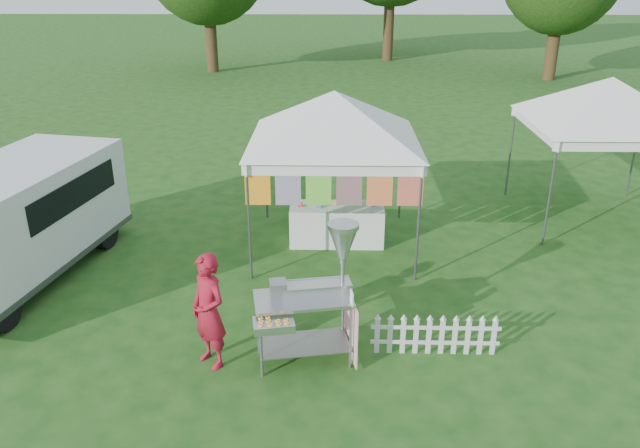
{
  "coord_description": "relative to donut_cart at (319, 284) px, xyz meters",
  "views": [
    {
      "loc": [
        -0.04,
        -7.53,
        5.11
      ],
      "look_at": [
        -0.22,
        1.94,
        1.1
      ],
      "focal_mm": 35.0,
      "sensor_mm": 36.0,
      "label": 1
    }
  ],
  "objects": [
    {
      "name": "picket_fence",
      "position": [
        1.62,
        0.16,
        -0.89
      ],
      "size": [
        1.8,
        0.04,
        0.56
      ],
      "rotation": [
        0.0,
        0.0,
        -0.01
      ],
      "color": "silver",
      "rests_on": "ground"
    },
    {
      "name": "canopy_right",
      "position": [
        5.69,
        5.28,
        1.82
      ],
      "size": [
        4.24,
        4.24,
        3.45
      ],
      "color": "#59595E",
      "rests_on": "ground"
    },
    {
      "name": "vendor",
      "position": [
        -1.46,
        -0.12,
        -0.35
      ],
      "size": [
        0.7,
        0.7,
        1.64
      ],
      "primitive_type": "imported",
      "rotation": [
        0.0,
        0.0,
        -0.76
      ],
      "color": "maroon",
      "rests_on": "ground"
    },
    {
      "name": "cargo_van",
      "position": [
        -5.22,
        2.39,
        -0.13
      ],
      "size": [
        2.7,
        4.94,
        1.94
      ],
      "rotation": [
        0.0,
        0.0,
        -0.19
      ],
      "color": "silver",
      "rests_on": "ground"
    },
    {
      "name": "donut_cart",
      "position": [
        0.0,
        0.0,
        0.0
      ],
      "size": [
        1.45,
        1.2,
        2.0
      ],
      "rotation": [
        0.0,
        0.0,
        0.18
      ],
      "color": "gray",
      "rests_on": "ground"
    },
    {
      "name": "canopy_main",
      "position": [
        0.19,
        3.77,
        1.81
      ],
      "size": [
        4.24,
        4.24,
        3.45
      ],
      "color": "#59595E",
      "rests_on": "ground"
    },
    {
      "name": "ground",
      "position": [
        0.19,
        0.28,
        -1.17
      ],
      "size": [
        120.0,
        120.0,
        0.0
      ],
      "primitive_type": "plane",
      "color": "#184714",
      "rests_on": "ground"
    },
    {
      "name": "display_table",
      "position": [
        0.26,
        3.89,
        -0.79
      ],
      "size": [
        1.8,
        0.7,
        0.77
      ],
      "primitive_type": "cube",
      "color": "white",
      "rests_on": "ground"
    }
  ]
}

